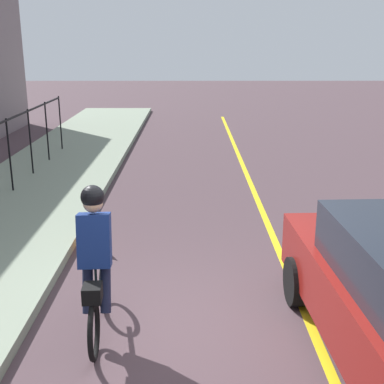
% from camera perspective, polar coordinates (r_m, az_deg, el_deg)
% --- Properties ---
extents(ground_plane, '(80.00, 80.00, 0.00)m').
position_cam_1_polar(ground_plane, '(6.31, -1.44, -15.37)').
color(ground_plane, '#4A373D').
extents(lane_line_centre, '(36.00, 0.12, 0.01)m').
position_cam_1_polar(lane_line_centre, '(6.47, 13.37, -14.93)').
color(lane_line_centre, yellow).
rests_on(lane_line_centre, ground).
extents(cyclist_lead, '(1.71, 0.38, 1.83)m').
position_cam_1_polar(cyclist_lead, '(5.93, -10.65, -7.87)').
color(cyclist_lead, black).
rests_on(cyclist_lead, ground).
extents(traffic_cone_near, '(0.36, 0.36, 0.65)m').
position_cam_1_polar(traffic_cone_near, '(8.62, -11.01, -4.24)').
color(traffic_cone_near, '#F05C01').
rests_on(traffic_cone_near, ground).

